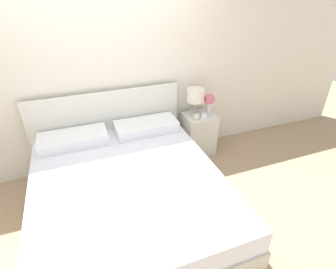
% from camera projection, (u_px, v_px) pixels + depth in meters
% --- Properties ---
extents(ground_plane, '(12.00, 12.00, 0.00)m').
position_uv_depth(ground_plane, '(113.00, 161.00, 3.76)').
color(ground_plane, tan).
extents(wall_back, '(8.00, 0.06, 2.60)m').
position_uv_depth(wall_back, '(100.00, 70.00, 3.16)').
color(wall_back, silver).
rests_on(wall_back, ground_plane).
extents(bed, '(1.92, 2.16, 1.05)m').
position_uv_depth(bed, '(127.00, 191.00, 2.80)').
color(bed, beige).
rests_on(bed, ground_plane).
extents(nightstand, '(0.43, 0.39, 0.61)m').
position_uv_depth(nightstand, '(198.00, 134.00, 3.82)').
color(nightstand, silver).
rests_on(nightstand, ground_plane).
extents(table_lamp, '(0.24, 0.24, 0.38)m').
position_uv_depth(table_lamp, '(195.00, 97.00, 3.55)').
color(table_lamp, '#A8B2BC').
rests_on(table_lamp, nightstand).
extents(flower_vase, '(0.15, 0.15, 0.29)m').
position_uv_depth(flower_vase, '(209.00, 100.00, 3.63)').
color(flower_vase, white).
rests_on(flower_vase, nightstand).
extents(teacup, '(0.13, 0.13, 0.06)m').
position_uv_depth(teacup, '(204.00, 116.00, 3.59)').
color(teacup, white).
rests_on(teacup, nightstand).
extents(alarm_clock, '(0.08, 0.04, 0.08)m').
position_uv_depth(alarm_clock, '(196.00, 117.00, 3.54)').
color(alarm_clock, beige).
rests_on(alarm_clock, nightstand).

